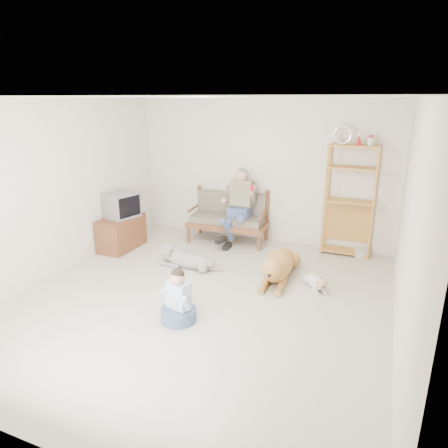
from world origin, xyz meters
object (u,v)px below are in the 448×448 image
at_px(loveseat, 229,217).
at_px(golden_retriever, 278,266).
at_px(tv_stand, 121,233).
at_px(etagere, 350,200).

relative_size(loveseat, golden_retriever, 0.93).
height_order(loveseat, tv_stand, loveseat).
distance_m(etagere, golden_retriever, 1.88).
bearing_deg(etagere, loveseat, -176.21).
distance_m(tv_stand, golden_retriever, 3.05).
bearing_deg(tv_stand, golden_retriever, -2.21).
bearing_deg(golden_retriever, etagere, 56.93).
xyz_separation_m(loveseat, golden_retriever, (1.36, -1.33, -0.28)).
xyz_separation_m(tv_stand, golden_retriever, (3.04, -0.16, -0.10)).
bearing_deg(loveseat, etagere, -0.35).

